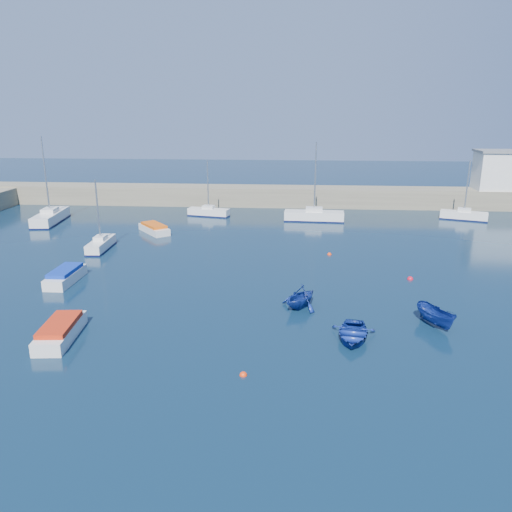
# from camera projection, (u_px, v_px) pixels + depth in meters

# --- Properties ---
(ground) EXTENTS (220.00, 220.00, 0.00)m
(ground) POSITION_uv_depth(u_px,v_px,m) (285.00, 365.00, 26.89)
(ground) COLOR #0C2236
(ground) RESTS_ON ground
(back_wall) EXTENTS (96.00, 4.50, 2.60)m
(back_wall) POSITION_uv_depth(u_px,v_px,m) (291.00, 196.00, 70.48)
(back_wall) COLOR #736C57
(back_wall) RESTS_ON ground
(sailboat_3) EXTENTS (1.61, 5.15, 6.84)m
(sailboat_3) POSITION_uv_depth(u_px,v_px,m) (101.00, 244.00, 48.70)
(sailboat_3) COLOR silver
(sailboat_3) RESTS_ON ground
(sailboat_4) EXTENTS (3.07, 8.00, 10.20)m
(sailboat_4) POSITION_uv_depth(u_px,v_px,m) (51.00, 217.00, 60.22)
(sailboat_4) COLOR silver
(sailboat_4) RESTS_ON ground
(sailboat_5) EXTENTS (5.47, 2.56, 7.04)m
(sailboat_5) POSITION_uv_depth(u_px,v_px,m) (209.00, 212.00, 63.79)
(sailboat_5) COLOR silver
(sailboat_5) RESTS_ON ground
(sailboat_6) EXTENTS (7.28, 2.37, 9.45)m
(sailboat_6) POSITION_uv_depth(u_px,v_px,m) (314.00, 215.00, 61.06)
(sailboat_6) COLOR silver
(sailboat_6) RESTS_ON ground
(sailboat_7) EXTENTS (5.68, 3.22, 7.33)m
(sailboat_7) POSITION_uv_depth(u_px,v_px,m) (464.00, 215.00, 61.65)
(sailboat_7) COLOR silver
(sailboat_7) RESTS_ON ground
(motorboat_0) EXTENTS (2.19, 5.04, 1.10)m
(motorboat_0) POSITION_uv_depth(u_px,v_px,m) (60.00, 331.00, 29.83)
(motorboat_0) COLOR silver
(motorboat_0) RESTS_ON ground
(motorboat_1) EXTENTS (1.64, 4.64, 1.13)m
(motorboat_1) POSITION_uv_depth(u_px,v_px,m) (65.00, 276.00, 39.55)
(motorboat_1) COLOR silver
(motorboat_1) RESTS_ON ground
(motorboat_2) EXTENTS (4.37, 4.85, 1.00)m
(motorboat_2) POSITION_uv_depth(u_px,v_px,m) (154.00, 228.00, 55.31)
(motorboat_2) COLOR silver
(motorboat_2) RESTS_ON ground
(dinghy_center) EXTENTS (3.25, 4.13, 0.77)m
(dinghy_center) POSITION_uv_depth(u_px,v_px,m) (353.00, 334.00, 29.74)
(dinghy_center) COLOR navy
(dinghy_center) RESTS_ON ground
(dinghy_left) EXTENTS (4.00, 4.08, 1.63)m
(dinghy_left) POSITION_uv_depth(u_px,v_px,m) (300.00, 297.00, 34.40)
(dinghy_left) COLOR navy
(dinghy_left) RESTS_ON ground
(dinghy_right) EXTENTS (2.51, 3.49, 1.27)m
(dinghy_right) POSITION_uv_depth(u_px,v_px,m) (436.00, 317.00, 31.54)
(dinghy_right) COLOR navy
(dinghy_right) RESTS_ON ground
(buoy_0) EXTENTS (0.41, 0.41, 0.41)m
(buoy_0) POSITION_uv_depth(u_px,v_px,m) (243.00, 375.00, 25.87)
(buoy_0) COLOR red
(buoy_0) RESTS_ON ground
(buoy_1) EXTENTS (0.50, 0.50, 0.50)m
(buoy_1) POSITION_uv_depth(u_px,v_px,m) (410.00, 279.00, 40.33)
(buoy_1) COLOR red
(buoy_1) RESTS_ON ground
(buoy_3) EXTENTS (0.41, 0.41, 0.41)m
(buoy_3) POSITION_uv_depth(u_px,v_px,m) (329.00, 255.00, 47.09)
(buoy_3) COLOR red
(buoy_3) RESTS_ON ground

